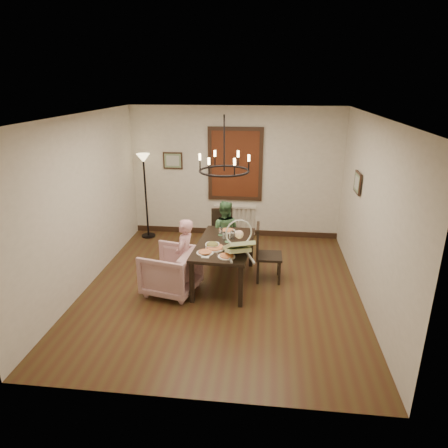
% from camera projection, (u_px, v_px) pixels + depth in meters
% --- Properties ---
extents(room_shell, '(4.51, 5.00, 2.81)m').
position_uv_depth(room_shell, '(224.00, 202.00, 6.55)').
color(room_shell, '#453217').
rests_on(room_shell, ground).
extents(dining_table, '(0.97, 1.61, 0.73)m').
position_uv_depth(dining_table, '(224.00, 248.00, 6.65)').
color(dining_table, black).
rests_on(dining_table, room_shell).
extents(chair_far, '(0.46, 0.46, 0.93)m').
position_uv_depth(chair_far, '(222.00, 234.00, 7.75)').
color(chair_far, black).
rests_on(chair_far, room_shell).
extents(chair_right, '(0.45, 0.45, 1.00)m').
position_uv_depth(chair_right, '(269.00, 253.00, 6.81)').
color(chair_right, black).
rests_on(chair_right, room_shell).
extents(armchair, '(0.97, 0.96, 0.74)m').
position_uv_depth(armchair, '(171.00, 271.00, 6.45)').
color(armchair, '#C697A0').
rests_on(armchair, room_shell).
extents(elderly_woman, '(0.31, 0.42, 1.03)m').
position_uv_depth(elderly_woman, '(185.00, 262.00, 6.42)').
color(elderly_woman, '#D798A1').
rests_on(elderly_woman, room_shell).
extents(seated_man, '(0.52, 0.42, 1.00)m').
position_uv_depth(seated_man, '(224.00, 237.00, 7.51)').
color(seated_man, '#437246').
rests_on(seated_man, room_shell).
extents(baby_bouncer, '(0.62, 0.72, 0.40)m').
position_uv_depth(baby_bouncer, '(238.00, 244.00, 6.06)').
color(baby_bouncer, beige).
rests_on(baby_bouncer, dining_table).
extents(salad_bowl, '(0.28, 0.28, 0.07)m').
position_uv_depth(salad_bowl, '(212.00, 245.00, 6.45)').
color(salad_bowl, white).
rests_on(salad_bowl, dining_table).
extents(pizza_platter, '(0.31, 0.31, 0.04)m').
position_uv_depth(pizza_platter, '(215.00, 248.00, 6.39)').
color(pizza_platter, tan).
rests_on(pizza_platter, dining_table).
extents(drinking_glass, '(0.08, 0.08, 0.15)m').
position_uv_depth(drinking_glass, '(225.00, 236.00, 6.69)').
color(drinking_glass, silver).
rests_on(drinking_glass, dining_table).
extents(window_blinds, '(1.00, 0.03, 1.40)m').
position_uv_depth(window_blinds, '(235.00, 164.00, 8.44)').
color(window_blinds, '#622E13').
rests_on(window_blinds, room_shell).
extents(radiator, '(0.92, 0.12, 0.62)m').
position_uv_depth(radiator, '(235.00, 220.00, 8.88)').
color(radiator, silver).
rests_on(radiator, room_shell).
extents(picture_back, '(0.42, 0.03, 0.36)m').
position_uv_depth(picture_back, '(173.00, 161.00, 8.58)').
color(picture_back, black).
rests_on(picture_back, room_shell).
extents(picture_right, '(0.03, 0.42, 0.36)m').
position_uv_depth(picture_right, '(358.00, 183.00, 6.73)').
color(picture_right, black).
rests_on(picture_right, room_shell).
extents(floor_lamp, '(0.30, 0.30, 1.80)m').
position_uv_depth(floor_lamp, '(146.00, 197.00, 8.59)').
color(floor_lamp, black).
rests_on(floor_lamp, room_shell).
extents(chandelier, '(0.80, 0.80, 0.04)m').
position_uv_depth(chandelier, '(224.00, 171.00, 6.21)').
color(chandelier, black).
rests_on(chandelier, room_shell).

